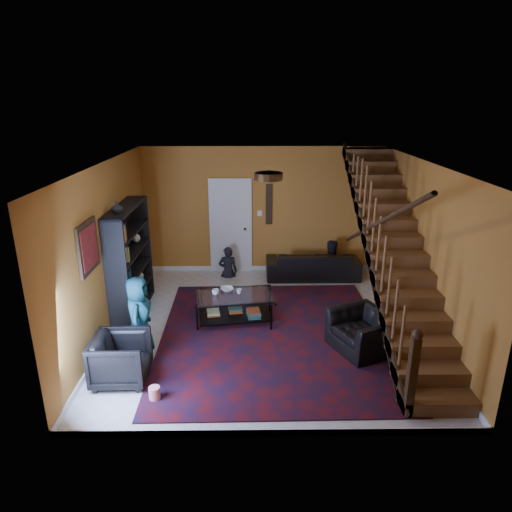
{
  "coord_description": "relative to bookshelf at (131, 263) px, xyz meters",
  "views": [
    {
      "loc": [
        -0.24,
        -7.11,
        3.76
      ],
      "look_at": [
        -0.16,
        0.4,
        1.16
      ],
      "focal_mm": 32.0,
      "sensor_mm": 36.0,
      "label": 1
    }
  ],
  "objects": [
    {
      "name": "vase",
      "position": [
        -0.0,
        -0.5,
        1.13
      ],
      "size": [
        0.18,
        0.18,
        0.19
      ],
      "primitive_type": "imported",
      "color": "#999999",
      "rests_on": "bookshelf"
    },
    {
      "name": "cup_b",
      "position": [
        1.95,
        -0.34,
        -0.42
      ],
      "size": [
        0.12,
        0.12,
        0.09
      ],
      "primitive_type": "imported",
      "rotation": [
        0.0,
        0.0,
        0.37
      ],
      "color": "#999999",
      "rests_on": "coffee_table"
    },
    {
      "name": "ceiling_fixture",
      "position": [
        2.4,
        -1.4,
        1.78
      ],
      "size": [
        0.4,
        0.4,
        0.1
      ],
      "primitive_type": "cylinder",
      "color": "#3F2814",
      "rests_on": "room"
    },
    {
      "name": "person_adult_a",
      "position": [
        1.65,
        1.75,
        -0.84
      ],
      "size": [
        0.42,
        0.28,
        1.14
      ],
      "primitive_type": "imported",
      "rotation": [
        0.0,
        0.0,
        3.16
      ],
      "color": "black",
      "rests_on": "sofa"
    },
    {
      "name": "coffee_table",
      "position": [
        1.87,
        -0.4,
        -0.67
      ],
      "size": [
        1.42,
        0.96,
        0.5
      ],
      "rotation": [
        0.0,
        0.0,
        0.15
      ],
      "color": "black",
      "rests_on": "floor"
    },
    {
      "name": "door",
      "position": [
        1.7,
        2.12,
        0.06
      ],
      "size": [
        0.82,
        0.05,
        2.05
      ],
      "primitive_type": "cube",
      "color": "silver",
      "rests_on": "floor"
    },
    {
      "name": "framed_picture",
      "position": [
        -0.17,
        -1.5,
        0.79
      ],
      "size": [
        0.04,
        0.74,
        0.74
      ],
      "primitive_type": "cube",
      "color": "maroon",
      "rests_on": "room"
    },
    {
      "name": "room",
      "position": [
        1.07,
        0.73,
        -0.91
      ],
      "size": [
        5.5,
        5.5,
        5.5
      ],
      "color": "#A96725",
      "rests_on": "ground"
    },
    {
      "name": "armchair_left",
      "position": [
        0.35,
        -2.19,
        -0.62
      ],
      "size": [
        0.77,
        0.75,
        0.69
      ],
      "primitive_type": "imported",
      "rotation": [
        0.0,
        0.0,
        1.59
      ],
      "color": "black",
      "rests_on": "floor"
    },
    {
      "name": "popcorn_bucket",
      "position": [
        0.89,
        -2.64,
        -0.86
      ],
      "size": [
        0.15,
        0.15,
        0.17
      ],
      "primitive_type": "cylinder",
      "rotation": [
        0.0,
        0.0,
        0.0
      ],
      "color": "red",
      "rests_on": "rug"
    },
    {
      "name": "floor",
      "position": [
        2.4,
        -0.6,
        -0.96
      ],
      "size": [
        5.5,
        5.5,
        0.0
      ],
      "primitive_type": "plane",
      "color": "beige",
      "rests_on": "ground"
    },
    {
      "name": "bookshelf",
      "position": [
        0.0,
        0.0,
        0.0
      ],
      "size": [
        0.35,
        1.8,
        2.0
      ],
      "color": "black",
      "rests_on": "floor"
    },
    {
      "name": "wall_hanging",
      "position": [
        2.55,
        2.13,
        0.59
      ],
      "size": [
        0.14,
        0.03,
        0.9
      ],
      "primitive_type": "cube",
      "color": "black",
      "rests_on": "room"
    },
    {
      "name": "person_child",
      "position": [
        0.45,
        -1.45,
        -0.33
      ],
      "size": [
        0.41,
        0.62,
        1.26
      ],
      "primitive_type": "imported",
      "rotation": [
        0.0,
        0.0,
        1.58
      ],
      "color": "#195462",
      "rests_on": "armchair_left"
    },
    {
      "name": "armchair_right",
      "position": [
        3.9,
        -1.4,
        -0.66
      ],
      "size": [
        1.15,
        1.21,
        0.62
      ],
      "primitive_type": "imported",
      "rotation": [
        0.0,
        0.0,
        -1.14
      ],
      "color": "black",
      "rests_on": "floor"
    },
    {
      "name": "cup_a",
      "position": [
        1.54,
        -0.38,
        -0.41
      ],
      "size": [
        0.15,
        0.15,
        0.1
      ],
      "primitive_type": "imported",
      "rotation": [
        0.0,
        0.0,
        0.21
      ],
      "color": "#999999",
      "rests_on": "coffee_table"
    },
    {
      "name": "rug",
      "position": [
        2.53,
        -0.97,
        -0.95
      ],
      "size": [
        3.78,
        4.3,
        0.02
      ],
      "primitive_type": "cube",
      "rotation": [
        0.0,
        0.0,
        0.02
      ],
      "color": "#4A0D10",
      "rests_on": "floor"
    },
    {
      "name": "sofa",
      "position": [
        3.52,
        1.7,
        -0.67
      ],
      "size": [
        2.04,
        0.8,
        0.59
      ],
      "primitive_type": "imported",
      "rotation": [
        0.0,
        0.0,
        3.14
      ],
      "color": "black",
      "rests_on": "floor"
    },
    {
      "name": "person_adult_b",
      "position": [
        3.9,
        1.75,
        -0.77
      ],
      "size": [
        0.66,
        0.53,
        1.29
      ],
      "primitive_type": "imported",
      "rotation": [
        0.0,
        0.0,
        3.22
      ],
      "color": "black",
      "rests_on": "sofa"
    },
    {
      "name": "staircase",
      "position": [
        4.53,
        -0.6,
        0.43
      ],
      "size": [
        0.95,
        5.02,
        3.18
      ],
      "color": "brown",
      "rests_on": "floor"
    },
    {
      "name": "bowl",
      "position": [
        1.73,
        -0.2,
        -0.43
      ],
      "size": [
        0.28,
        0.28,
        0.06
      ],
      "primitive_type": "imported",
      "rotation": [
        0.0,
        0.0,
        0.24
      ],
      "color": "#999999",
      "rests_on": "coffee_table"
    }
  ]
}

